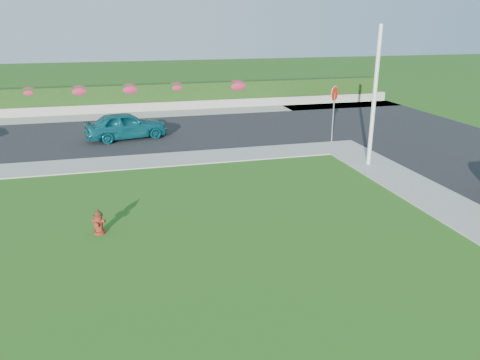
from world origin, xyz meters
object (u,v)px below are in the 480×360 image
object	(u,v)px
fire_hydrant	(99,222)
sedan_teal	(126,125)
stop_sign	(334,101)
utility_pole	(374,98)

from	to	relation	value
fire_hydrant	sedan_teal	size ratio (longest dim) A/B	0.18
fire_hydrant	stop_sign	xyz separation A→B (m)	(10.49, 7.56, 1.69)
stop_sign	fire_hydrant	bearing A→B (deg)	-160.48
utility_pole	stop_sign	distance (m)	3.69
fire_hydrant	stop_sign	world-z (taller)	stop_sign
sedan_teal	stop_sign	size ratio (longest dim) A/B	1.43
utility_pole	stop_sign	world-z (taller)	utility_pole
fire_hydrant	utility_pole	bearing A→B (deg)	42.13
utility_pole	stop_sign	bearing A→B (deg)	88.73
fire_hydrant	sedan_teal	bearing A→B (deg)	105.76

